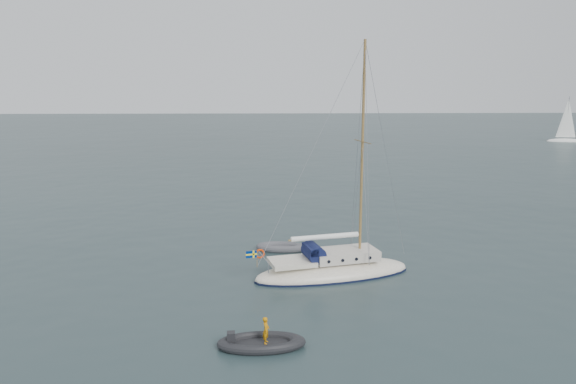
{
  "coord_description": "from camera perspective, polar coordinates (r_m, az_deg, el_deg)",
  "views": [
    {
      "loc": [
        -3.84,
        -31.71,
        10.44
      ],
      "look_at": [
        -2.79,
        0.0,
        4.11
      ],
      "focal_mm": 35.0,
      "sensor_mm": 36.0,
      "label": 1
    }
  ],
  "objects": [
    {
      "name": "distant_yacht_b",
      "position": [
        108.3,
        26.47,
        6.44
      ],
      "size": [
        6.2,
        3.3,
        8.21
      ],
      "rotation": [
        0.0,
        0.0,
        -0.17
      ],
      "color": "white",
      "rests_on": "ground"
    },
    {
      "name": "rib",
      "position": [
        23.11,
        -2.76,
        -15.02
      ],
      "size": [
        3.56,
        1.62,
        1.29
      ],
      "rotation": [
        0.0,
        0.0,
        0.05
      ],
      "color": "black",
      "rests_on": "ground"
    },
    {
      "name": "ground",
      "position": [
        33.6,
        4.8,
        -6.86
      ],
      "size": [
        300.0,
        300.0,
        0.0
      ],
      "primitive_type": "plane",
      "color": "black",
      "rests_on": "ground"
    },
    {
      "name": "dinghy",
      "position": [
        35.21,
        -0.73,
        -5.63
      ],
      "size": [
        3.14,
        1.42,
        0.45
      ],
      "rotation": [
        0.0,
        0.0,
        -0.14
      ],
      "color": "#545559",
      "rests_on": "ground"
    },
    {
      "name": "sailboat",
      "position": [
        30.65,
        4.6,
        -6.72
      ],
      "size": [
        9.19,
        2.75,
        13.08
      ],
      "rotation": [
        0.0,
        0.0,
        0.25
      ],
      "color": "white",
      "rests_on": "ground"
    }
  ]
}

